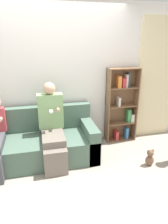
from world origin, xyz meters
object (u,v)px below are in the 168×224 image
at_px(bookshelf, 122,105).
at_px(teddy_bear, 150,158).
at_px(couch, 38,143).
at_px(adult_seated, 52,124).

height_order(bookshelf, teddy_bear, bookshelf).
xyz_separation_m(couch, teddy_bear, (1.74, -0.63, -0.15)).
relative_size(couch, bookshelf, 1.34).
relative_size(couch, adult_seated, 1.50).
relative_size(adult_seated, teddy_bear, 4.54).
relative_size(bookshelf, teddy_bear, 5.09).
bearing_deg(couch, adult_seated, -21.04).
bearing_deg(adult_seated, bookshelf, 17.60).
bearing_deg(bookshelf, couch, -168.12).
distance_m(couch, bookshelf, 1.73).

